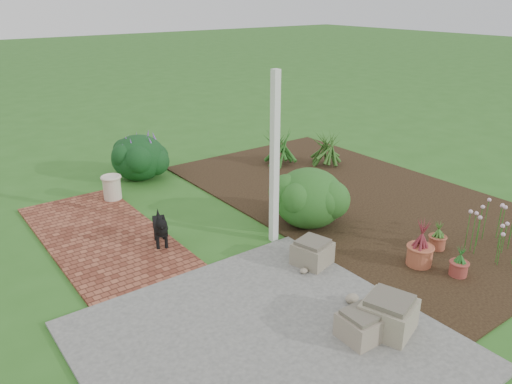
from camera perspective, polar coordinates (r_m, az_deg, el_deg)
ground at (r=7.22m, az=0.62°, el=-6.47°), size 80.00×80.00×0.00m
concrete_patio at (r=5.41m, az=1.32°, el=-17.11°), size 3.50×3.50×0.04m
brick_path at (r=7.91m, az=-17.20°, el=-4.72°), size 1.60×3.50×0.04m
garden_bed at (r=9.10m, az=11.32°, el=-0.61°), size 4.00×7.00×0.03m
veranda_post at (r=6.97m, az=2.14°, el=3.65°), size 0.10×0.10×2.50m
stone_trough_near at (r=5.66m, az=14.87°, el=-13.54°), size 0.65×0.65×0.34m
stone_trough_mid at (r=5.51m, az=11.89°, el=-14.84°), size 0.42×0.42×0.27m
stone_trough_far at (r=6.75m, az=6.46°, el=-6.99°), size 0.54×0.54×0.29m
black_dog at (r=7.22m, az=-10.89°, el=-3.87°), size 0.31×0.56×0.50m
cream_ceramic_urn at (r=9.10m, az=-16.13°, el=0.47°), size 0.37×0.37×0.41m
evergreen_shrub at (r=7.75m, az=6.08°, el=-0.50°), size 1.44×1.44×0.93m
agapanthus_clump_back at (r=10.56m, az=8.11°, el=5.25°), size 1.24×1.24×0.85m
agapanthus_clump_front at (r=10.54m, az=2.61°, el=5.46°), size 1.04×1.04×0.86m
pink_flower_patch at (r=7.71m, az=27.03°, el=-4.15°), size 1.13×1.13×0.66m
terracotta_pot_bronze at (r=7.04m, az=18.18°, el=-6.90°), size 0.38×0.38×0.27m
terracotta_pot_small_left at (r=7.57m, az=19.98°, el=-5.41°), size 0.24×0.24×0.19m
terracotta_pot_small_right at (r=6.99m, az=22.14°, el=-8.10°), size 0.23×0.23×0.19m
purple_flowering_bush at (r=10.04m, az=-13.27°, el=3.99°), size 1.24×1.24×0.90m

